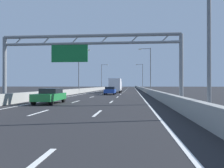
% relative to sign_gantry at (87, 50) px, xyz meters
% --- Properties ---
extents(ground_plane, '(260.00, 260.00, 0.00)m').
position_rel_sign_gantry_xyz_m(ground_plane, '(0.24, 80.52, -4.86)').
color(ground_plane, '#262628').
extents(lane_dash_left_1, '(0.16, 3.00, 0.01)m').
position_rel_sign_gantry_xyz_m(lane_dash_left_1, '(-1.56, -6.98, -4.85)').
color(lane_dash_left_1, white).
rests_on(lane_dash_left_1, ground_plane).
extents(lane_dash_left_2, '(0.16, 3.00, 0.01)m').
position_rel_sign_gantry_xyz_m(lane_dash_left_2, '(-1.56, 2.02, -4.85)').
color(lane_dash_left_2, white).
rests_on(lane_dash_left_2, ground_plane).
extents(lane_dash_left_3, '(0.16, 3.00, 0.01)m').
position_rel_sign_gantry_xyz_m(lane_dash_left_3, '(-1.56, 11.02, -4.85)').
color(lane_dash_left_3, white).
rests_on(lane_dash_left_3, ground_plane).
extents(lane_dash_left_4, '(0.16, 3.00, 0.01)m').
position_rel_sign_gantry_xyz_m(lane_dash_left_4, '(-1.56, 20.02, -4.85)').
color(lane_dash_left_4, white).
rests_on(lane_dash_left_4, ground_plane).
extents(lane_dash_left_5, '(0.16, 3.00, 0.01)m').
position_rel_sign_gantry_xyz_m(lane_dash_left_5, '(-1.56, 29.02, -4.85)').
color(lane_dash_left_5, white).
rests_on(lane_dash_left_5, ground_plane).
extents(lane_dash_left_6, '(0.16, 3.00, 0.01)m').
position_rel_sign_gantry_xyz_m(lane_dash_left_6, '(-1.56, 38.02, -4.85)').
color(lane_dash_left_6, white).
rests_on(lane_dash_left_6, ground_plane).
extents(lane_dash_left_7, '(0.16, 3.00, 0.01)m').
position_rel_sign_gantry_xyz_m(lane_dash_left_7, '(-1.56, 47.02, -4.85)').
color(lane_dash_left_7, white).
rests_on(lane_dash_left_7, ground_plane).
extents(lane_dash_left_8, '(0.16, 3.00, 0.01)m').
position_rel_sign_gantry_xyz_m(lane_dash_left_8, '(-1.56, 56.02, -4.85)').
color(lane_dash_left_8, white).
rests_on(lane_dash_left_8, ground_plane).
extents(lane_dash_left_9, '(0.16, 3.00, 0.01)m').
position_rel_sign_gantry_xyz_m(lane_dash_left_9, '(-1.56, 65.02, -4.85)').
color(lane_dash_left_9, white).
rests_on(lane_dash_left_9, ground_plane).
extents(lane_dash_left_10, '(0.16, 3.00, 0.01)m').
position_rel_sign_gantry_xyz_m(lane_dash_left_10, '(-1.56, 74.02, -4.85)').
color(lane_dash_left_10, white).
rests_on(lane_dash_left_10, ground_plane).
extents(lane_dash_left_11, '(0.16, 3.00, 0.01)m').
position_rel_sign_gantry_xyz_m(lane_dash_left_11, '(-1.56, 83.02, -4.85)').
color(lane_dash_left_11, white).
rests_on(lane_dash_left_11, ground_plane).
extents(lane_dash_left_12, '(0.16, 3.00, 0.01)m').
position_rel_sign_gantry_xyz_m(lane_dash_left_12, '(-1.56, 92.02, -4.85)').
color(lane_dash_left_12, white).
rests_on(lane_dash_left_12, ground_plane).
extents(lane_dash_left_13, '(0.16, 3.00, 0.01)m').
position_rel_sign_gantry_xyz_m(lane_dash_left_13, '(-1.56, 101.02, -4.85)').
color(lane_dash_left_13, white).
rests_on(lane_dash_left_13, ground_plane).
extents(lane_dash_left_14, '(0.16, 3.00, 0.01)m').
position_rel_sign_gantry_xyz_m(lane_dash_left_14, '(-1.56, 110.02, -4.85)').
color(lane_dash_left_14, white).
rests_on(lane_dash_left_14, ground_plane).
extents(lane_dash_left_15, '(0.16, 3.00, 0.01)m').
position_rel_sign_gantry_xyz_m(lane_dash_left_15, '(-1.56, 119.02, -4.85)').
color(lane_dash_left_15, white).
rests_on(lane_dash_left_15, ground_plane).
extents(lane_dash_left_16, '(0.16, 3.00, 0.01)m').
position_rel_sign_gantry_xyz_m(lane_dash_left_16, '(-1.56, 128.02, -4.85)').
color(lane_dash_left_16, white).
rests_on(lane_dash_left_16, ground_plane).
extents(lane_dash_left_17, '(0.16, 3.00, 0.01)m').
position_rel_sign_gantry_xyz_m(lane_dash_left_17, '(-1.56, 137.02, -4.85)').
color(lane_dash_left_17, white).
rests_on(lane_dash_left_17, ground_plane).
extents(lane_dash_right_1, '(0.16, 3.00, 0.01)m').
position_rel_sign_gantry_xyz_m(lane_dash_right_1, '(2.04, -6.98, -4.85)').
color(lane_dash_right_1, white).
rests_on(lane_dash_right_1, ground_plane).
extents(lane_dash_right_2, '(0.16, 3.00, 0.01)m').
position_rel_sign_gantry_xyz_m(lane_dash_right_2, '(2.04, 2.02, -4.85)').
color(lane_dash_right_2, white).
rests_on(lane_dash_right_2, ground_plane).
extents(lane_dash_right_3, '(0.16, 3.00, 0.01)m').
position_rel_sign_gantry_xyz_m(lane_dash_right_3, '(2.04, 11.02, -4.85)').
color(lane_dash_right_3, white).
rests_on(lane_dash_right_3, ground_plane).
extents(lane_dash_right_4, '(0.16, 3.00, 0.01)m').
position_rel_sign_gantry_xyz_m(lane_dash_right_4, '(2.04, 20.02, -4.85)').
color(lane_dash_right_4, white).
rests_on(lane_dash_right_4, ground_plane).
extents(lane_dash_right_5, '(0.16, 3.00, 0.01)m').
position_rel_sign_gantry_xyz_m(lane_dash_right_5, '(2.04, 29.02, -4.85)').
color(lane_dash_right_5, white).
rests_on(lane_dash_right_5, ground_plane).
extents(lane_dash_right_6, '(0.16, 3.00, 0.01)m').
position_rel_sign_gantry_xyz_m(lane_dash_right_6, '(2.04, 38.02, -4.85)').
color(lane_dash_right_6, white).
rests_on(lane_dash_right_6, ground_plane).
extents(lane_dash_right_7, '(0.16, 3.00, 0.01)m').
position_rel_sign_gantry_xyz_m(lane_dash_right_7, '(2.04, 47.02, -4.85)').
color(lane_dash_right_7, white).
rests_on(lane_dash_right_7, ground_plane).
extents(lane_dash_right_8, '(0.16, 3.00, 0.01)m').
position_rel_sign_gantry_xyz_m(lane_dash_right_8, '(2.04, 56.02, -4.85)').
color(lane_dash_right_8, white).
rests_on(lane_dash_right_8, ground_plane).
extents(lane_dash_right_9, '(0.16, 3.00, 0.01)m').
position_rel_sign_gantry_xyz_m(lane_dash_right_9, '(2.04, 65.02, -4.85)').
color(lane_dash_right_9, white).
rests_on(lane_dash_right_9, ground_plane).
extents(lane_dash_right_10, '(0.16, 3.00, 0.01)m').
position_rel_sign_gantry_xyz_m(lane_dash_right_10, '(2.04, 74.02, -4.85)').
color(lane_dash_right_10, white).
rests_on(lane_dash_right_10, ground_plane).
extents(lane_dash_right_11, '(0.16, 3.00, 0.01)m').
position_rel_sign_gantry_xyz_m(lane_dash_right_11, '(2.04, 83.02, -4.85)').
color(lane_dash_right_11, white).
rests_on(lane_dash_right_11, ground_plane).
extents(lane_dash_right_12, '(0.16, 3.00, 0.01)m').
position_rel_sign_gantry_xyz_m(lane_dash_right_12, '(2.04, 92.02, -4.85)').
color(lane_dash_right_12, white).
rests_on(lane_dash_right_12, ground_plane).
extents(lane_dash_right_13, '(0.16, 3.00, 0.01)m').
position_rel_sign_gantry_xyz_m(lane_dash_right_13, '(2.04, 101.02, -4.85)').
color(lane_dash_right_13, white).
rests_on(lane_dash_right_13, ground_plane).
extents(lane_dash_right_14, '(0.16, 3.00, 0.01)m').
position_rel_sign_gantry_xyz_m(lane_dash_right_14, '(2.04, 110.02, -4.85)').
color(lane_dash_right_14, white).
rests_on(lane_dash_right_14, ground_plane).
extents(lane_dash_right_15, '(0.16, 3.00, 0.01)m').
position_rel_sign_gantry_xyz_m(lane_dash_right_15, '(2.04, 119.02, -4.85)').
color(lane_dash_right_15, white).
rests_on(lane_dash_right_15, ground_plane).
extents(lane_dash_right_16, '(0.16, 3.00, 0.01)m').
position_rel_sign_gantry_xyz_m(lane_dash_right_16, '(2.04, 128.02, -4.85)').
color(lane_dash_right_16, white).
rests_on(lane_dash_right_16, ground_plane).
extents(lane_dash_right_17, '(0.16, 3.00, 0.01)m').
position_rel_sign_gantry_xyz_m(lane_dash_right_17, '(2.04, 137.02, -4.85)').
color(lane_dash_right_17, white).
rests_on(lane_dash_right_17, ground_plane).
extents(edge_line_left, '(0.16, 176.00, 0.01)m').
position_rel_sign_gantry_xyz_m(edge_line_left, '(-5.01, 68.52, -4.85)').
color(edge_line_left, white).
rests_on(edge_line_left, ground_plane).
extents(edge_line_right, '(0.16, 176.00, 0.01)m').
position_rel_sign_gantry_xyz_m(edge_line_right, '(5.49, 68.52, -4.85)').
color(edge_line_right, white).
rests_on(edge_line_right, ground_plane).
extents(barrier_left, '(0.45, 220.00, 0.95)m').
position_rel_sign_gantry_xyz_m(barrier_left, '(-6.66, 90.52, -4.38)').
color(barrier_left, '#9E9E99').
rests_on(barrier_left, ground_plane).
extents(barrier_right, '(0.45, 220.00, 0.95)m').
position_rel_sign_gantry_xyz_m(barrier_right, '(7.14, 90.52, -4.38)').
color(barrier_right, '#9E9E99').
rests_on(barrier_right, ground_plane).
extents(sign_gantry, '(16.69, 0.36, 6.36)m').
position_rel_sign_gantry_xyz_m(sign_gantry, '(0.00, 0.00, 0.00)').
color(sign_gantry, gray).
rests_on(sign_gantry, ground_plane).
extents(streetlamp_right_near, '(2.58, 0.28, 9.50)m').
position_rel_sign_gantry_xyz_m(streetlamp_right_near, '(7.71, -8.62, 0.54)').
color(streetlamp_right_near, slate).
rests_on(streetlamp_right_near, ground_plane).
extents(streetlamp_left_mid, '(2.58, 0.28, 9.50)m').
position_rel_sign_gantry_xyz_m(streetlamp_left_mid, '(-7.22, 27.64, 0.54)').
color(streetlamp_left_mid, slate).
rests_on(streetlamp_left_mid, ground_plane).
extents(streetlamp_right_mid, '(2.58, 0.28, 9.50)m').
position_rel_sign_gantry_xyz_m(streetlamp_right_mid, '(7.71, 27.64, 0.54)').
color(streetlamp_right_mid, slate).
rests_on(streetlamp_right_mid, ground_plane).
extents(streetlamp_left_far, '(2.58, 0.28, 9.50)m').
position_rel_sign_gantry_xyz_m(streetlamp_left_far, '(-7.22, 63.90, 0.54)').
color(streetlamp_left_far, slate).
rests_on(streetlamp_left_far, ground_plane).
extents(streetlamp_right_far, '(2.58, 0.28, 9.50)m').
position_rel_sign_gantry_xyz_m(streetlamp_right_far, '(7.71, 63.90, 0.54)').
color(streetlamp_right_far, slate).
rests_on(streetlamp_right_far, ground_plane).
extents(white_car, '(1.81, 4.50, 1.42)m').
position_rel_sign_gantry_xyz_m(white_car, '(-3.17, 113.01, -4.11)').
color(white_car, silver).
rests_on(white_car, ground_plane).
extents(blue_car, '(1.79, 4.13, 1.38)m').
position_rel_sign_gantry_xyz_m(blue_car, '(0.28, 18.61, -4.14)').
color(blue_car, '#2347AD').
rests_on(blue_car, ground_plane).
extents(green_car, '(1.75, 4.40, 1.37)m').
position_rel_sign_gantry_xyz_m(green_car, '(-3.31, -0.49, -4.13)').
color(green_car, '#1E7A38').
rests_on(green_car, ground_plane).
extents(orange_car, '(1.70, 4.61, 1.53)m').
position_rel_sign_gantry_xyz_m(orange_car, '(-3.42, 81.72, -4.08)').
color(orange_car, orange).
rests_on(orange_car, ground_plane).
extents(box_truck, '(2.37, 7.53, 3.02)m').
position_rel_sign_gantry_xyz_m(box_truck, '(0.48, 28.45, -3.20)').
color(box_truck, silver).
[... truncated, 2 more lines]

